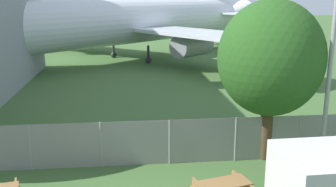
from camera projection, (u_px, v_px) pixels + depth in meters
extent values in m
cylinder|color=gray|center=(30.00, 147.00, 14.24)|extent=(0.07, 0.07, 1.74)
cylinder|color=gray|center=(101.00, 145.00, 14.51)|extent=(0.07, 0.07, 1.74)
cylinder|color=gray|center=(170.00, 142.00, 14.77)|extent=(0.07, 0.07, 1.74)
cylinder|color=gray|center=(236.00, 139.00, 15.04)|extent=(0.07, 0.07, 1.74)
cylinder|color=gray|center=(299.00, 137.00, 15.31)|extent=(0.07, 0.07, 1.74)
cube|color=gray|center=(170.00, 142.00, 14.77)|extent=(56.00, 0.01, 1.74)
cylinder|color=white|center=(116.00, 22.00, 36.77)|extent=(28.42, 25.88, 4.22)
cone|color=white|center=(233.00, 15.00, 50.96)|extent=(6.47, 6.34, 3.80)
cube|color=white|center=(212.00, 35.00, 31.75)|extent=(12.51, 15.49, 0.30)
cylinder|color=#939399|center=(192.00, 46.00, 33.80)|extent=(4.10, 3.94, 1.90)
cube|color=white|center=(71.00, 23.00, 44.55)|extent=(14.84, 13.64, 0.30)
cylinder|color=#939399|center=(87.00, 34.00, 43.58)|extent=(4.10, 3.94, 1.90)
cube|color=white|center=(215.00, 13.00, 48.06)|extent=(8.69, 9.19, 0.20)
cylinder|color=#2D2D33|center=(4.00, 69.00, 29.49)|extent=(0.24, 0.24, 1.67)
cylinder|color=#2D2D33|center=(4.00, 77.00, 29.62)|extent=(0.62, 0.60, 0.56)
cylinder|color=#2D2D33|center=(148.00, 54.00, 37.06)|extent=(0.24, 0.24, 1.67)
cylinder|color=#2D2D33|center=(148.00, 60.00, 37.19)|extent=(0.62, 0.60, 0.56)
cylinder|color=#2D2D33|center=(114.00, 50.00, 40.36)|extent=(0.24, 0.24, 1.67)
cylinder|color=#2D2D33|center=(114.00, 55.00, 40.50)|extent=(0.62, 0.60, 0.56)
cube|color=olive|center=(224.00, 183.00, 11.82)|extent=(1.74, 1.13, 0.04)
cube|color=olive|center=(215.00, 184.00, 12.40)|extent=(1.62, 0.66, 0.04)
cylinder|color=#4C3823|center=(266.00, 130.00, 15.19)|extent=(0.47, 0.47, 2.31)
ellipsoid|color=#28561E|center=(271.00, 58.00, 14.50)|extent=(3.93, 3.93, 4.33)
cylinder|color=#99999E|center=(330.00, 70.00, 13.67)|extent=(0.16, 0.16, 7.40)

